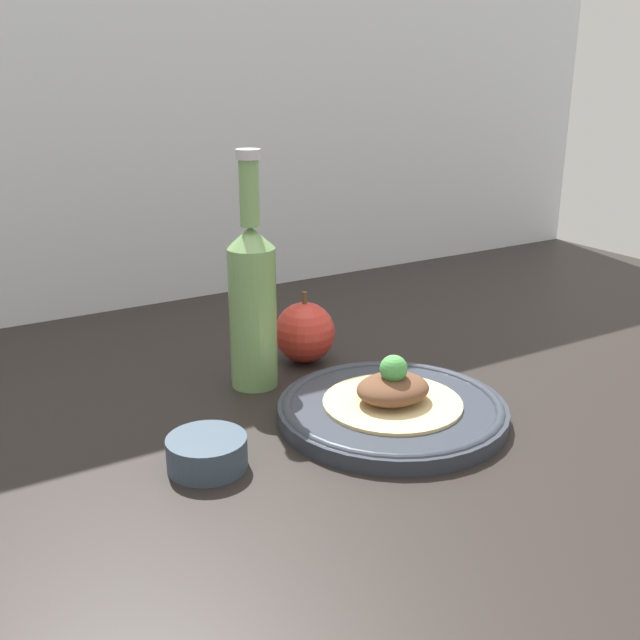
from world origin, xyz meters
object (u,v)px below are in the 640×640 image
cider_bottle (252,300)px  apple (305,332)px  dipping_bowl (207,453)px  plate (392,409)px  plated_food (393,391)px

cider_bottle → apple: 12.79cm
dipping_bowl → plate: bearing=-1.6°
plated_food → cider_bottle: 21.45cm
plated_food → cider_bottle: cider_bottle is taller
plated_food → apple: bearing=89.2°
plate → cider_bottle: bearing=118.5°
plated_food → cider_bottle: size_ratio=0.54×
plate → cider_bottle: cider_bottle is taller
cider_bottle → dipping_bowl: cider_bottle is taller
cider_bottle → apple: cider_bottle is taller
plated_food → dipping_bowl: size_ratio=1.96×
cider_bottle → apple: (9.77, 3.78, -7.34)cm
plate → apple: size_ratio=2.67×
plate → plated_food: 2.34cm
plated_food → plate: bearing=0.0°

